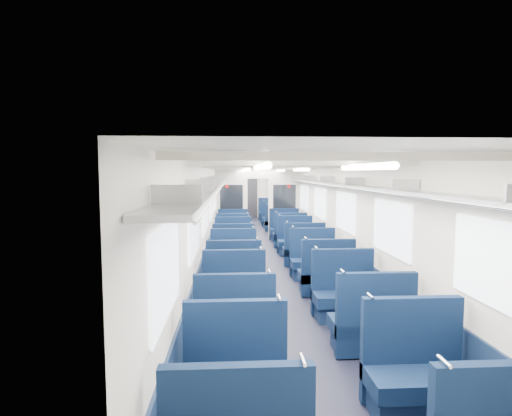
% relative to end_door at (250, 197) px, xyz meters
% --- Properties ---
extents(floor, '(2.80, 18.00, 0.01)m').
position_rel_end_door_xyz_m(floor, '(0.00, -8.94, -1.00)').
color(floor, black).
rests_on(floor, ground).
extents(ceiling, '(2.80, 18.00, 0.01)m').
position_rel_end_door_xyz_m(ceiling, '(0.00, -8.94, 1.35)').
color(ceiling, white).
rests_on(ceiling, wall_left).
extents(wall_left, '(0.02, 18.00, 2.35)m').
position_rel_end_door_xyz_m(wall_left, '(-1.40, -8.94, 0.18)').
color(wall_left, beige).
rests_on(wall_left, floor).
extents(dado_left, '(0.03, 17.90, 0.70)m').
position_rel_end_door_xyz_m(dado_left, '(-1.39, -8.94, -0.65)').
color(dado_left, '#101D35').
rests_on(dado_left, floor).
extents(wall_right, '(0.02, 18.00, 2.35)m').
position_rel_end_door_xyz_m(wall_right, '(1.40, -8.94, 0.18)').
color(wall_right, beige).
rests_on(wall_right, floor).
extents(dado_right, '(0.03, 17.90, 0.70)m').
position_rel_end_door_xyz_m(dado_right, '(1.39, -8.94, -0.65)').
color(dado_right, '#101D35').
rests_on(dado_right, floor).
extents(wall_far, '(2.80, 0.02, 2.35)m').
position_rel_end_door_xyz_m(wall_far, '(0.00, 0.06, 0.18)').
color(wall_far, beige).
rests_on(wall_far, floor).
extents(luggage_rack_left, '(0.36, 17.40, 0.18)m').
position_rel_end_door_xyz_m(luggage_rack_left, '(-1.21, -8.94, 0.97)').
color(luggage_rack_left, '#B2B5BA').
rests_on(luggage_rack_left, wall_left).
extents(luggage_rack_right, '(0.36, 17.40, 0.18)m').
position_rel_end_door_xyz_m(luggage_rack_right, '(1.21, -8.94, 0.97)').
color(luggage_rack_right, '#B2B5BA').
rests_on(luggage_rack_right, wall_right).
extents(windows, '(2.78, 15.60, 0.75)m').
position_rel_end_door_xyz_m(windows, '(0.00, -9.40, 0.42)').
color(windows, white).
rests_on(windows, wall_left).
extents(ceiling_fittings, '(2.70, 16.06, 0.11)m').
position_rel_end_door_xyz_m(ceiling_fittings, '(0.00, -9.20, 1.29)').
color(ceiling_fittings, beige).
rests_on(ceiling_fittings, ceiling).
extents(end_door, '(0.75, 0.06, 2.00)m').
position_rel_end_door_xyz_m(end_door, '(0.00, 0.00, 0.00)').
color(end_door, black).
rests_on(end_door, floor).
extents(bulkhead, '(2.80, 0.10, 2.35)m').
position_rel_end_door_xyz_m(bulkhead, '(-0.00, -6.39, 0.23)').
color(bulkhead, beige).
rests_on(bulkhead, floor).
extents(seat_2, '(0.95, 0.53, 1.07)m').
position_rel_end_door_xyz_m(seat_2, '(-0.83, -16.18, -0.67)').
color(seat_2, '#0D2040').
rests_on(seat_2, floor).
extents(seat_3, '(0.95, 0.53, 1.07)m').
position_rel_end_door_xyz_m(seat_3, '(0.83, -16.19, -0.67)').
color(seat_3, '#0D2040').
rests_on(seat_3, floor).
extents(seat_4, '(0.95, 0.53, 1.07)m').
position_rel_end_door_xyz_m(seat_4, '(-0.83, -14.95, -0.67)').
color(seat_4, '#0D2040').
rests_on(seat_4, floor).
extents(seat_5, '(0.95, 0.53, 1.07)m').
position_rel_end_door_xyz_m(seat_5, '(0.83, -14.99, -0.67)').
color(seat_5, '#0D2040').
rests_on(seat_5, floor).
extents(seat_6, '(0.95, 0.53, 1.07)m').
position_rel_end_door_xyz_m(seat_6, '(-0.83, -13.77, -0.67)').
color(seat_6, '#0D2040').
rests_on(seat_6, floor).
extents(seat_7, '(0.95, 0.53, 1.07)m').
position_rel_end_door_xyz_m(seat_7, '(0.83, -13.79, -0.67)').
color(seat_7, '#0D2040').
rests_on(seat_7, floor).
extents(seat_8, '(0.95, 0.53, 1.07)m').
position_rel_end_door_xyz_m(seat_8, '(-0.83, -12.64, -0.67)').
color(seat_8, '#0D2040').
rests_on(seat_8, floor).
extents(seat_9, '(0.95, 0.53, 1.07)m').
position_rel_end_door_xyz_m(seat_9, '(0.83, -12.63, -0.67)').
color(seat_9, '#0D2040').
rests_on(seat_9, floor).
extents(seat_10, '(0.95, 0.53, 1.07)m').
position_rel_end_door_xyz_m(seat_10, '(-0.83, -11.46, -0.67)').
color(seat_10, '#0D2040').
rests_on(seat_10, floor).
extents(seat_11, '(0.95, 0.53, 1.07)m').
position_rel_end_door_xyz_m(seat_11, '(0.83, -11.46, -0.67)').
color(seat_11, '#0D2040').
rests_on(seat_11, floor).
extents(seat_12, '(0.95, 0.53, 1.07)m').
position_rel_end_door_xyz_m(seat_12, '(-0.83, -10.38, -0.67)').
color(seat_12, '#0D2040').
rests_on(seat_12, floor).
extents(seat_13, '(0.95, 0.53, 1.07)m').
position_rel_end_door_xyz_m(seat_13, '(0.83, -10.34, -0.67)').
color(seat_13, '#0D2040').
rests_on(seat_13, floor).
extents(seat_14, '(0.95, 0.53, 1.07)m').
position_rel_end_door_xyz_m(seat_14, '(-0.83, -9.24, -0.67)').
color(seat_14, '#0D2040').
rests_on(seat_14, floor).
extents(seat_15, '(0.95, 0.53, 1.07)m').
position_rel_end_door_xyz_m(seat_15, '(0.83, -9.06, -0.67)').
color(seat_15, '#0D2040').
rests_on(seat_15, floor).
extents(seat_16, '(0.95, 0.53, 1.07)m').
position_rel_end_door_xyz_m(seat_16, '(-0.83, -8.08, -0.67)').
color(seat_16, '#0D2040').
rests_on(seat_16, floor).
extents(seat_17, '(0.95, 0.53, 1.07)m').
position_rel_end_door_xyz_m(seat_17, '(0.83, -8.05, -0.67)').
color(seat_17, '#0D2040').
rests_on(seat_17, floor).
extents(seat_18, '(0.95, 0.53, 1.07)m').
position_rel_end_door_xyz_m(seat_18, '(-0.83, -6.96, -0.67)').
color(seat_18, '#0D2040').
rests_on(seat_18, floor).
extents(seat_19, '(0.95, 0.53, 1.07)m').
position_rel_end_door_xyz_m(seat_19, '(0.83, -6.83, -0.67)').
color(seat_19, '#0D2040').
rests_on(seat_19, floor).
extents(seat_20, '(0.95, 0.53, 1.07)m').
position_rel_end_door_xyz_m(seat_20, '(-0.83, -4.82, -0.67)').
color(seat_20, '#0D2040').
rests_on(seat_20, floor).
extents(seat_21, '(0.95, 0.53, 1.07)m').
position_rel_end_door_xyz_m(seat_21, '(0.83, -4.75, -0.67)').
color(seat_21, '#0D2040').
rests_on(seat_21, floor).
extents(seat_22, '(0.95, 0.53, 1.07)m').
position_rel_end_door_xyz_m(seat_22, '(-0.83, -3.56, -0.67)').
color(seat_22, '#0D2040').
rests_on(seat_22, floor).
extents(seat_23, '(0.95, 0.53, 1.07)m').
position_rel_end_door_xyz_m(seat_23, '(0.83, -3.59, -0.67)').
color(seat_23, '#0D2040').
rests_on(seat_23, floor).
extents(seat_24, '(0.95, 0.53, 1.07)m').
position_rel_end_door_xyz_m(seat_24, '(-0.83, -2.62, -0.67)').
color(seat_24, '#0D2040').
rests_on(seat_24, floor).
extents(seat_25, '(0.95, 0.53, 1.07)m').
position_rel_end_door_xyz_m(seat_25, '(0.83, -2.60, -0.67)').
color(seat_25, '#0D2040').
rests_on(seat_25, floor).
extents(seat_26, '(0.95, 0.53, 1.07)m').
position_rel_end_door_xyz_m(seat_26, '(-0.83, -1.42, -0.67)').
color(seat_26, '#0D2040').
rests_on(seat_26, floor).
extents(seat_27, '(0.95, 0.53, 1.07)m').
position_rel_end_door_xyz_m(seat_27, '(0.83, -1.36, -0.67)').
color(seat_27, '#0D2040').
rests_on(seat_27, floor).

